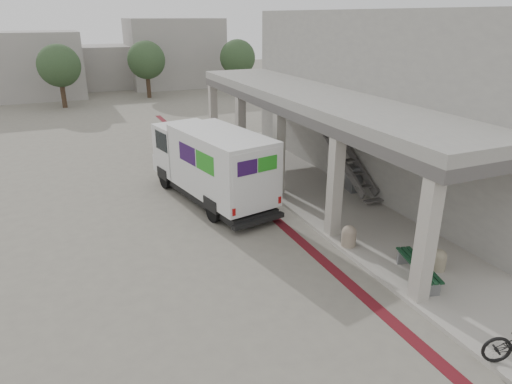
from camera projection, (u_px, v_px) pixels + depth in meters
name	position (u px, v px, depth m)	size (l,w,h in m)	color
ground	(281.00, 256.00, 13.78)	(120.00, 120.00, 0.00)	#6A645B
bike_lane_stripe	(281.00, 224.00, 15.86)	(0.35, 40.00, 0.01)	#561118
sidewalk	(388.00, 231.00, 15.25)	(4.40, 28.00, 0.12)	#9C968C
transit_building	(382.00, 102.00, 18.94)	(7.60, 17.00, 7.00)	gray
distant_backdrop	(82.00, 62.00, 42.39)	(28.00, 10.00, 6.50)	gray
tree_left	(59.00, 66.00, 34.68)	(3.20, 3.20, 4.80)	#38281C
tree_mid	(146.00, 60.00, 39.00)	(3.20, 3.20, 4.80)	#38281C
tree_right	(238.00, 58.00, 41.12)	(3.20, 3.20, 4.80)	#38281C
fedex_truck	(211.00, 163.00, 17.40)	(3.26, 7.00, 2.87)	black
bench	(418.00, 268.00, 12.26)	(0.93, 1.99, 0.46)	slate
bollard_near	(439.00, 260.00, 12.71)	(0.42, 0.42, 0.62)	gray
bollard_far	(349.00, 236.00, 14.03)	(0.45, 0.45, 0.67)	gray
utility_cabinet	(354.00, 178.00, 18.38)	(0.47, 0.63, 1.05)	slate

